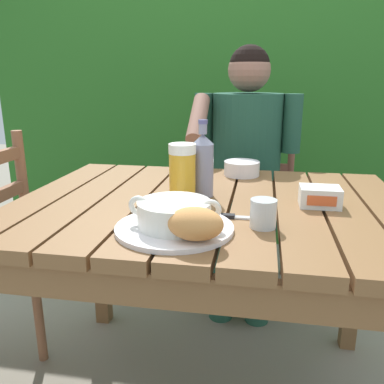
% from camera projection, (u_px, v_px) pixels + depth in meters
% --- Properties ---
extents(dining_table, '(1.17, 0.88, 0.74)m').
position_uv_depth(dining_table, '(209.00, 231.00, 1.24)').
color(dining_table, brown).
rests_on(dining_table, ground_plane).
extents(hedge_backdrop, '(3.36, 0.86, 2.35)m').
position_uv_depth(hedge_backdrop, '(262.00, 92.00, 2.79)').
color(hedge_backdrop, '#296622').
rests_on(hedge_backdrop, ground_plane).
extents(chair_near_diner, '(0.49, 0.42, 0.95)m').
position_uv_depth(chair_near_diner, '(245.00, 200.00, 2.09)').
color(chair_near_diner, brown).
rests_on(chair_near_diner, ground_plane).
extents(person_eating, '(0.48, 0.47, 1.24)m').
position_uv_depth(person_eating, '(245.00, 161.00, 1.84)').
color(person_eating, '#214D3A').
rests_on(person_eating, ground_plane).
extents(serving_plate, '(0.29, 0.29, 0.01)m').
position_uv_depth(serving_plate, '(174.00, 228.00, 0.97)').
color(serving_plate, white).
rests_on(serving_plate, dining_table).
extents(soup_bowl, '(0.23, 0.18, 0.07)m').
position_uv_depth(soup_bowl, '(174.00, 213.00, 0.96)').
color(soup_bowl, white).
rests_on(soup_bowl, serving_plate).
extents(bread_roll, '(0.13, 0.10, 0.07)m').
position_uv_depth(bread_roll, '(195.00, 224.00, 0.88)').
color(bread_roll, '#D08A49').
rests_on(bread_roll, serving_plate).
extents(beer_glass, '(0.08, 0.08, 0.17)m').
position_uv_depth(beer_glass, '(182.00, 172.00, 1.18)').
color(beer_glass, gold).
rests_on(beer_glass, dining_table).
extents(beer_bottle, '(0.07, 0.07, 0.24)m').
position_uv_depth(beer_bottle, '(203.00, 164.00, 1.23)').
color(beer_bottle, gray).
rests_on(beer_bottle, dining_table).
extents(water_glass_small, '(0.07, 0.07, 0.07)m').
position_uv_depth(water_glass_small, '(263.00, 213.00, 0.98)').
color(water_glass_small, silver).
rests_on(water_glass_small, dining_table).
extents(butter_tub, '(0.11, 0.09, 0.06)m').
position_uv_depth(butter_tub, '(320.00, 197.00, 1.15)').
color(butter_tub, white).
rests_on(butter_tub, dining_table).
extents(table_knife, '(0.15, 0.02, 0.01)m').
position_uv_depth(table_knife, '(234.00, 217.00, 1.05)').
color(table_knife, silver).
rests_on(table_knife, dining_table).
extents(diner_bowl, '(0.13, 0.13, 0.05)m').
position_uv_depth(diner_bowl, '(242.00, 168.00, 1.51)').
color(diner_bowl, white).
rests_on(diner_bowl, dining_table).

